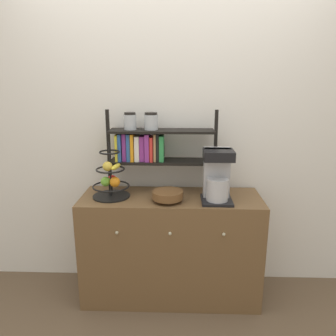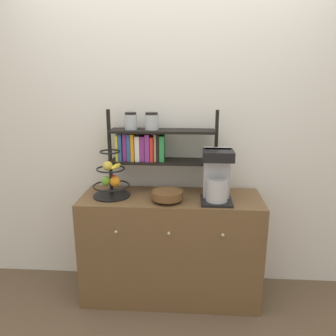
% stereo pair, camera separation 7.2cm
% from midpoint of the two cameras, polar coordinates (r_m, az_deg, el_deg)
% --- Properties ---
extents(ground_plane, '(12.00, 12.00, 0.00)m').
position_cam_midpoint_polar(ground_plane, '(2.65, -0.52, -23.91)').
color(ground_plane, brown).
extents(wall_back, '(7.00, 0.05, 2.60)m').
position_cam_midpoint_polar(wall_back, '(2.60, -0.09, 6.98)').
color(wall_back, silver).
rests_on(wall_back, ground_plane).
extents(sideboard, '(1.34, 0.49, 0.83)m').
position_cam_midpoint_polar(sideboard, '(2.61, -0.31, -13.56)').
color(sideboard, brown).
rests_on(sideboard, ground_plane).
extents(coffee_maker, '(0.22, 0.23, 0.38)m').
position_cam_midpoint_polar(coffee_maker, '(2.33, 7.68, -1.33)').
color(coffee_maker, black).
rests_on(coffee_maker, sideboard).
extents(fruit_stand, '(0.28, 0.28, 0.41)m').
position_cam_midpoint_polar(fruit_stand, '(2.44, -10.75, -2.01)').
color(fruit_stand, black).
rests_on(fruit_stand, sideboard).
extents(wooden_bowl, '(0.22, 0.22, 0.08)m').
position_cam_midpoint_polar(wooden_bowl, '(2.33, -0.95, -4.78)').
color(wooden_bowl, brown).
rests_on(wooden_bowl, sideboard).
extents(shelf_hutch, '(0.83, 0.20, 0.63)m').
position_cam_midpoint_polar(shelf_hutch, '(2.48, -4.32, 4.24)').
color(shelf_hutch, black).
rests_on(shelf_hutch, sideboard).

